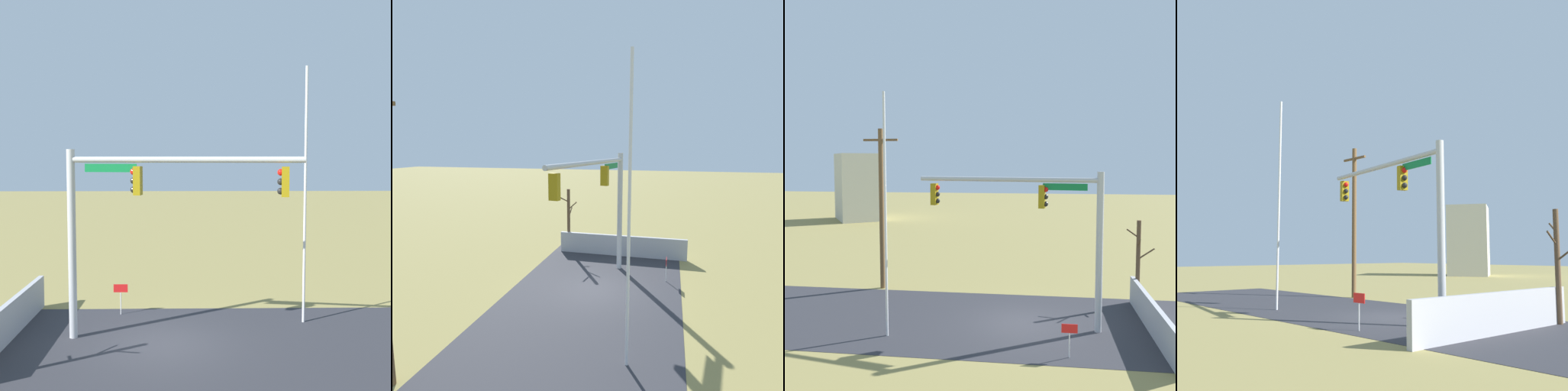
# 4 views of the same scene
# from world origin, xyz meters

# --- Properties ---
(ground_plane) EXTENTS (160.00, 160.00, 0.00)m
(ground_plane) POSITION_xyz_m (0.00, 0.00, 0.00)
(ground_plane) COLOR olive
(road_surface) EXTENTS (28.00, 8.00, 0.01)m
(road_surface) POSITION_xyz_m (-4.00, 0.00, 0.01)
(road_surface) COLOR #2D2D33
(road_surface) RESTS_ON ground_plane
(sidewalk_corner) EXTENTS (6.00, 6.00, 0.01)m
(sidewalk_corner) POSITION_xyz_m (4.12, -0.64, 0.00)
(sidewalk_corner) COLOR #B7B5AD
(sidewalk_corner) RESTS_ON ground_plane
(retaining_fence) EXTENTS (0.20, 7.98, 1.31)m
(retaining_fence) POSITION_xyz_m (5.27, -0.45, 0.66)
(retaining_fence) COLOR #A8A8AD
(retaining_fence) RESTS_ON ground_plane
(signal_mast) EXTENTS (7.84, 1.61, 6.51)m
(signal_mast) POSITION_xyz_m (0.98, -0.25, 4.62)
(signal_mast) COLOR #B2B5BA
(signal_mast) RESTS_ON ground_plane
(flagpole) EXTENTS (0.10, 0.10, 9.59)m
(flagpole) POSITION_xyz_m (-5.23, -2.18, 4.79)
(flagpole) COLOR silver
(flagpole) RESTS_ON ground_plane
(open_sign) EXTENTS (0.56, 0.04, 1.22)m
(open_sign) POSITION_xyz_m (1.82, -3.26, 0.91)
(open_sign) COLOR silver
(open_sign) RESTS_ON ground_plane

